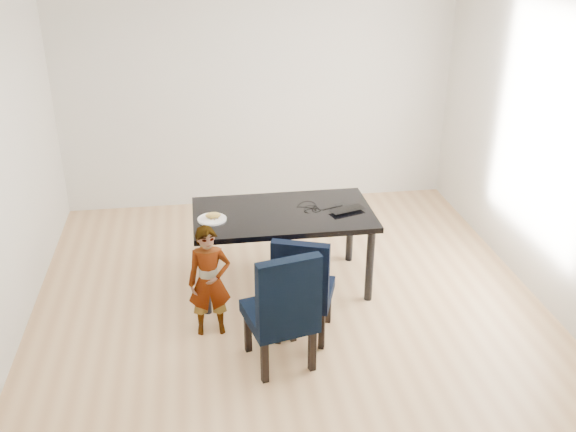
{
  "coord_description": "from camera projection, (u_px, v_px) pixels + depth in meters",
  "views": [
    {
      "loc": [
        -0.73,
        -4.64,
        3.15
      ],
      "look_at": [
        0.0,
        0.2,
        0.85
      ],
      "focal_mm": 40.0,
      "sensor_mm": 36.0,
      "label": 1
    }
  ],
  "objects": [
    {
      "name": "floor",
      "position": [
        291.0,
        314.0,
        5.6
      ],
      "size": [
        4.5,
        5.0,
        0.01
      ],
      "primitive_type": "cube",
      "color": "tan",
      "rests_on": "ground"
    },
    {
      "name": "child",
      "position": [
        209.0,
        281.0,
        5.16
      ],
      "size": [
        0.35,
        0.23,
        0.96
      ],
      "primitive_type": "imported",
      "rotation": [
        0.0,
        0.0,
        0.01
      ],
      "color": "orange",
      "rests_on": "floor"
    },
    {
      "name": "plate",
      "position": [
        212.0,
        219.0,
        5.57
      ],
      "size": [
        0.33,
        0.33,
        0.01
      ],
      "primitive_type": "cylinder",
      "rotation": [
        0.0,
        0.0,
        0.38
      ],
      "color": "white",
      "rests_on": "dining_table"
    },
    {
      "name": "laptop",
      "position": [
        344.0,
        208.0,
        5.77
      ],
      "size": [
        0.36,
        0.29,
        0.02
      ],
      "primitive_type": "imported",
      "rotation": [
        0.0,
        0.0,
        3.46
      ],
      "color": "black",
      "rests_on": "dining_table"
    },
    {
      "name": "chair_right",
      "position": [
        304.0,
        284.0,
        5.15
      ],
      "size": [
        0.58,
        0.59,
        0.93
      ],
      "primitive_type": "cube",
      "rotation": [
        0.0,
        0.0,
        -0.35
      ],
      "color": "black",
      "rests_on": "floor"
    },
    {
      "name": "wall_back",
      "position": [
        258.0,
        91.0,
        7.26
      ],
      "size": [
        4.5,
        0.01,
        2.7
      ],
      "primitive_type": "cube",
      "color": "silver",
      "rests_on": "ground"
    },
    {
      "name": "dining_table",
      "position": [
        283.0,
        249.0,
        5.88
      ],
      "size": [
        1.6,
        0.9,
        0.75
      ],
      "primitive_type": "cube",
      "color": "black",
      "rests_on": "floor"
    },
    {
      "name": "wall_right",
      "position": [
        560.0,
        155.0,
        5.32
      ],
      "size": [
        0.01,
        5.0,
        2.7
      ],
      "primitive_type": "cube",
      "color": "white",
      "rests_on": "ground"
    },
    {
      "name": "chair_left",
      "position": [
        279.0,
        306.0,
        4.8
      ],
      "size": [
        0.58,
        0.59,
        1.0
      ],
      "primitive_type": "cube",
      "rotation": [
        0.0,
        0.0,
        0.22
      ],
      "color": "black",
      "rests_on": "floor"
    },
    {
      "name": "cable_tangle",
      "position": [
        312.0,
        210.0,
        5.75
      ],
      "size": [
        0.16,
        0.16,
        0.01
      ],
      "primitive_type": "torus",
      "rotation": [
        0.0,
        0.0,
        0.14
      ],
      "color": "black",
      "rests_on": "dining_table"
    },
    {
      "name": "wall_front",
      "position": [
        380.0,
        374.0,
        2.78
      ],
      "size": [
        4.5,
        0.01,
        2.7
      ],
      "primitive_type": "cube",
      "color": "white",
      "rests_on": "ground"
    },
    {
      "name": "sandwich",
      "position": [
        213.0,
        215.0,
        5.56
      ],
      "size": [
        0.15,
        0.09,
        0.05
      ],
      "primitive_type": "ellipsoid",
      "rotation": [
        0.0,
        0.0,
        0.2
      ],
      "color": "#B89742",
      "rests_on": "plate"
    }
  ]
}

